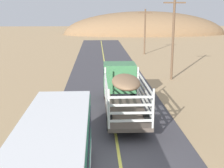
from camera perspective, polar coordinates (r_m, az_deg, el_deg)
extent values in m
cube|color=#3F7F4C|center=(24.93, 1.38, 1.29)|extent=(2.50, 2.20, 2.20)
cube|color=#192333|center=(24.84, 1.38, 2.31)|extent=(2.53, 1.54, 0.70)
cube|color=brown|center=(20.04, 2.49, -5.08)|extent=(2.50, 6.40, 0.24)
cylinder|color=silver|center=(22.65, -1.21, 0.34)|extent=(0.12, 0.12, 2.20)
cylinder|color=silver|center=(22.84, 4.77, 0.41)|extent=(0.12, 0.12, 2.20)
cylinder|color=silver|center=(16.60, -0.57, -4.64)|extent=(0.12, 0.12, 2.20)
cylinder|color=silver|center=(16.86, 7.56, -4.47)|extent=(0.12, 0.12, 2.20)
cube|color=silver|center=(19.79, -0.99, -3.61)|extent=(0.08, 6.30, 0.12)
cube|color=silver|center=(20.01, 5.96, -3.49)|extent=(0.08, 6.30, 0.12)
cube|color=silver|center=(16.89, 3.50, -6.71)|extent=(2.40, 0.08, 0.12)
cube|color=silver|center=(19.66, -1.00, -2.38)|extent=(0.08, 6.30, 0.12)
cube|color=silver|center=(19.89, 6.00, -2.28)|extent=(0.08, 6.30, 0.12)
cube|color=silver|center=(16.74, 3.52, -5.30)|extent=(2.40, 0.08, 0.12)
cube|color=silver|center=(19.55, -1.00, -1.14)|extent=(0.08, 6.30, 0.12)
cube|color=silver|center=(19.77, 6.03, -1.05)|extent=(0.08, 6.30, 0.12)
cube|color=silver|center=(16.60, 3.55, -3.86)|extent=(2.40, 0.08, 0.12)
cube|color=silver|center=(19.44, -1.01, 0.11)|extent=(0.08, 6.30, 0.12)
cube|color=silver|center=(19.66, 6.06, 0.19)|extent=(0.08, 6.30, 0.12)
cube|color=silver|center=(16.47, 3.57, -2.40)|extent=(2.40, 0.08, 0.12)
ellipsoid|color=#8C6B4C|center=(19.49, 2.55, 0.41)|extent=(1.75, 3.84, 0.70)
cylinder|color=black|center=(25.18, -1.12, -1.51)|extent=(0.32, 1.10, 1.10)
cylinder|color=black|center=(25.33, 3.82, -1.45)|extent=(0.32, 1.10, 1.10)
cylinder|color=black|center=(18.81, -0.48, -6.82)|extent=(0.32, 1.10, 1.10)
cylinder|color=black|center=(19.02, 6.14, -6.67)|extent=(0.32, 1.10, 1.10)
cube|color=white|center=(10.72, -11.23, -8.49)|extent=(2.45, 9.80, 0.16)
cube|color=#192333|center=(11.11, -11.00, -13.07)|extent=(2.54, 9.20, 0.80)
cylinder|color=black|center=(14.90, -13.25, -13.15)|extent=(0.30, 1.00, 1.00)
cylinder|color=black|center=(14.66, -4.54, -13.26)|extent=(0.30, 1.00, 1.00)
cylinder|color=brown|center=(32.28, 11.08, 8.05)|extent=(0.24, 0.24, 8.31)
cube|color=brown|center=(32.15, 11.38, 14.37)|extent=(2.20, 0.14, 0.14)
cylinder|color=brown|center=(50.47, 6.02, 9.46)|extent=(0.24, 0.24, 7.10)
cube|color=brown|center=(50.35, 6.10, 12.80)|extent=(2.20, 0.14, 0.14)
ellipsoid|color=olive|center=(91.00, 5.97, 9.04)|extent=(46.12, 18.92, 12.89)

